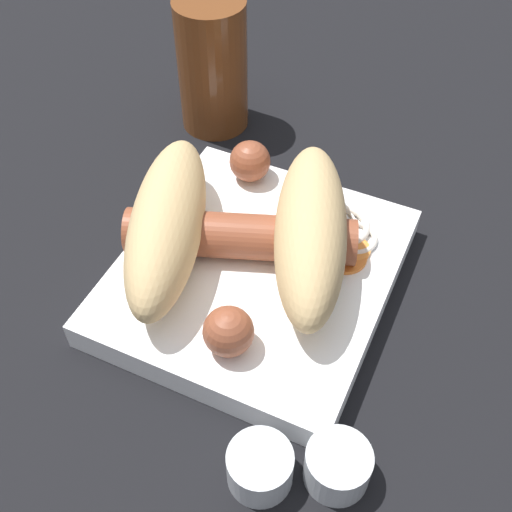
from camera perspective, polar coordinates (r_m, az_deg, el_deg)
ground_plane at (r=0.50m, az=0.00°, el=-2.58°), size 3.00×3.00×0.00m
food_tray at (r=0.49m, az=0.00°, el=-1.70°), size 0.22×0.20×0.02m
bread_roll at (r=0.47m, az=-1.56°, el=2.59°), size 0.22×0.21×0.06m
sausage at (r=0.48m, az=-1.39°, el=1.77°), size 0.20×0.17×0.03m
pickled_veggies at (r=0.51m, az=7.22°, el=2.09°), size 0.07×0.07×0.01m
condiment_cup_near at (r=0.41m, az=0.35°, el=-18.34°), size 0.04×0.04×0.03m
condiment_cup_far at (r=0.42m, az=7.24°, el=-18.11°), size 0.04×0.04×0.03m
drink_glass at (r=0.62m, az=-3.89°, el=16.53°), size 0.07×0.07×0.13m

